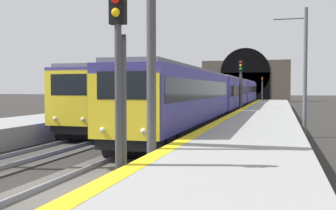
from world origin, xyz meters
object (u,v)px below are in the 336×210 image
catenary_mast_near (305,71)px  overhead_signal_gantry (33,1)px  railway_signal_far (262,87)px  railway_signal_near (119,82)px  railway_signal_mid (241,83)px  train_main_approaching (226,94)px  train_adjacent_platform (192,93)px

catenary_mast_near → overhead_signal_gantry: bearing=145.6°
railway_signal_far → railway_signal_near: bearing=0.0°
railway_signal_mid → overhead_signal_gantry: 27.09m
train_main_approaching → train_adjacent_platform: size_ratio=1.03×
train_main_approaching → overhead_signal_gantry: (-30.82, 2.15, 3.33)m
train_adjacent_platform → railway_signal_mid: railway_signal_mid is taller
train_main_approaching → railway_signal_near: 33.50m
railway_signal_near → overhead_signal_gantry: bearing=-123.1°
catenary_mast_near → railway_signal_near: bearing=162.6°
train_main_approaching → catenary_mast_near: size_ratio=7.82×
train_adjacent_platform → railway_signal_mid: bearing=40.4°
train_adjacent_platform → railway_signal_near: size_ratio=11.10×
railway_signal_mid → train_adjacent_platform: bearing=-140.5°
railway_signal_near → catenary_mast_near: (15.67, -4.92, 0.84)m
railway_signal_near → railway_signal_mid: bearing=-180.0°
train_main_approaching → train_adjacent_platform: (3.34, 4.29, 0.04)m
train_main_approaching → overhead_signal_gantry: overhead_signal_gantry is taller
railway_signal_near → catenary_mast_near: catenary_mast_near is taller
overhead_signal_gantry → catenary_mast_near: size_ratio=1.11×
train_main_approaching → train_adjacent_platform: bearing=-128.3°
railway_signal_mid → catenary_mast_near: catenary_mast_near is taller
train_main_approaching → railway_signal_near: (-33.44, -1.87, 0.71)m
train_main_approaching → railway_signal_far: bearing=176.9°
train_main_approaching → railway_signal_far: 40.16m
railway_signal_mid → railway_signal_far: bearing=-180.0°
railway_signal_far → catenary_mast_near: 58.10m
train_main_approaching → railway_signal_mid: size_ratio=10.67×
catenary_mast_near → railway_signal_far: bearing=4.9°
train_main_approaching → catenary_mast_near: (-17.77, -6.79, 1.54)m
overhead_signal_gantry → railway_signal_mid: bearing=-8.6°
train_main_approaching → railway_signal_far: (40.11, -1.87, 0.74)m
railway_signal_near → train_main_approaching: bearing=-176.8°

